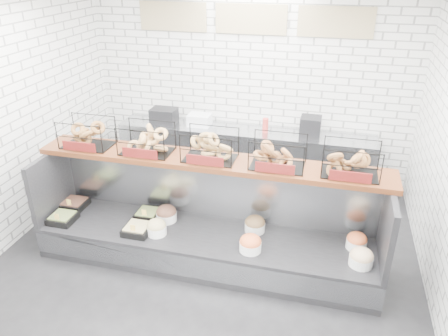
# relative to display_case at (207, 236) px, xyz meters

# --- Properties ---
(ground) EXTENTS (5.50, 5.50, 0.00)m
(ground) POSITION_rel_display_case_xyz_m (-0.00, -0.34, -0.32)
(ground) COLOR black
(ground) RESTS_ON ground
(room_shell) EXTENTS (5.02, 5.51, 3.01)m
(room_shell) POSITION_rel_display_case_xyz_m (-0.00, 0.26, 1.73)
(room_shell) COLOR white
(room_shell) RESTS_ON ground
(display_case) EXTENTS (4.00, 0.90, 1.20)m
(display_case) POSITION_rel_display_case_xyz_m (0.00, 0.00, 0.00)
(display_case) COLOR black
(display_case) RESTS_ON ground
(bagel_shelf) EXTENTS (4.10, 0.50, 0.40)m
(bagel_shelf) POSITION_rel_display_case_xyz_m (-0.00, 0.17, 1.06)
(bagel_shelf) COLOR #3F1C0D
(bagel_shelf) RESTS_ON display_case
(prep_counter) EXTENTS (4.00, 0.60, 1.20)m
(prep_counter) POSITION_rel_display_case_xyz_m (-0.01, 2.08, 0.14)
(prep_counter) COLOR #93969B
(prep_counter) RESTS_ON ground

